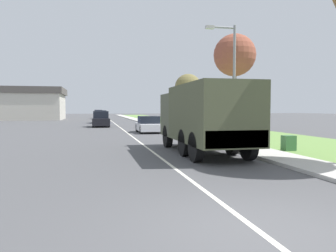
# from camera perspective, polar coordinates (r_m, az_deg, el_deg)

# --- Properties ---
(ground_plane) EXTENTS (180.00, 180.00, 0.00)m
(ground_plane) POSITION_cam_1_polar(r_m,az_deg,el_deg) (44.95, -9.32, 0.48)
(ground_plane) COLOR #4C4C4F
(lane_centre_stripe) EXTENTS (0.12, 120.00, 0.00)m
(lane_centre_stripe) POSITION_cam_1_polar(r_m,az_deg,el_deg) (44.95, -9.32, 0.49)
(lane_centre_stripe) COLOR silver
(lane_centre_stripe) RESTS_ON ground
(sidewalk_right) EXTENTS (1.80, 120.00, 0.12)m
(sidewalk_right) POSITION_cam_1_polar(r_m,az_deg,el_deg) (45.42, -3.64, 0.62)
(sidewalk_right) COLOR beige
(sidewalk_right) RESTS_ON ground
(grass_strip_right) EXTENTS (7.00, 120.00, 0.02)m
(grass_strip_right) POSITION_cam_1_polar(r_m,az_deg,el_deg) (46.31, 1.74, 0.61)
(grass_strip_right) COLOR #6B9347
(grass_strip_right) RESTS_ON ground
(military_truck) EXTENTS (2.39, 7.18, 2.95)m
(military_truck) POSITION_cam_1_polar(r_m,az_deg,el_deg) (14.36, 6.24, 1.86)
(military_truck) COLOR #474C38
(military_truck) RESTS_ON ground
(car_nearest_ahead) EXTENTS (1.83, 3.97, 1.35)m
(car_nearest_ahead) POSITION_cam_1_polar(r_m,az_deg,el_deg) (27.03, -3.36, 0.18)
(car_nearest_ahead) COLOR silver
(car_nearest_ahead) RESTS_ON ground
(car_second_ahead) EXTENTS (1.81, 3.99, 1.70)m
(car_second_ahead) POSITION_cam_1_polar(r_m,az_deg,el_deg) (36.15, -11.62, 1.05)
(car_second_ahead) COLOR black
(car_second_ahead) RESTS_ON ground
(car_third_ahead) EXTENTS (1.73, 4.77, 1.73)m
(car_third_ahead) POSITION_cam_1_polar(r_m,az_deg,el_deg) (46.03, -11.66, 1.48)
(car_third_ahead) COLOR navy
(car_third_ahead) RESTS_ON ground
(car_fourth_ahead) EXTENTS (1.82, 4.08, 1.68)m
(car_fourth_ahead) POSITION_cam_1_polar(r_m,az_deg,el_deg) (60.94, -11.52, 1.82)
(car_fourth_ahead) COLOR #336B3D
(car_fourth_ahead) RESTS_ON ground
(car_farthest_ahead) EXTENTS (1.72, 4.21, 1.75)m
(car_farthest_ahead) POSITION_cam_1_polar(r_m,az_deg,el_deg) (69.66, -12.07, 1.98)
(car_farthest_ahead) COLOR silver
(car_farthest_ahead) RESTS_ON ground
(lamp_post) EXTENTS (1.69, 0.24, 6.26)m
(lamp_post) POSITION_cam_1_polar(r_m,az_deg,el_deg) (17.95, 10.79, 9.19)
(lamp_post) COLOR gray
(lamp_post) RESTS_ON sidewalk_right
(tree_mid_right) EXTENTS (3.56, 3.56, 8.25)m
(tree_mid_right) POSITION_cam_1_polar(r_m,az_deg,el_deg) (28.85, 11.53, 11.91)
(tree_mid_right) COLOR brown
(tree_mid_right) RESTS_ON grass_strip_right
(tree_far_right) EXTENTS (3.20, 3.20, 6.12)m
(tree_far_right) POSITION_cam_1_polar(r_m,az_deg,el_deg) (39.61, 3.51, 6.68)
(tree_far_right) COLOR brown
(tree_far_right) RESTS_ON grass_strip_right
(utility_box) EXTENTS (0.55, 0.45, 0.70)m
(utility_box) POSITION_cam_1_polar(r_m,az_deg,el_deg) (16.15, 20.26, -2.80)
(utility_box) COLOR #3D7042
(utility_box) RESTS_ON grass_strip_right
(building_distant) EXTENTS (19.50, 11.45, 5.67)m
(building_distant) POSITION_cam_1_polar(r_m,az_deg,el_deg) (64.66, -26.16, 3.52)
(building_distant) COLOR beige
(building_distant) RESTS_ON ground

